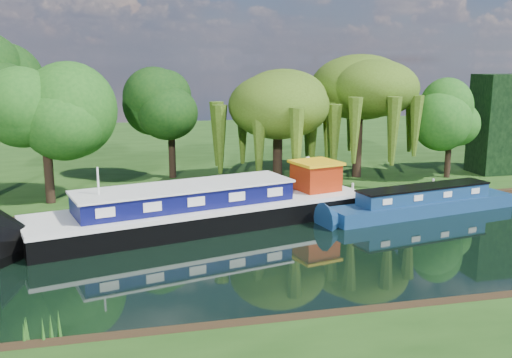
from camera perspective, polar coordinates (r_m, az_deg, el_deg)
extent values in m
plane|color=black|center=(30.64, 10.41, -6.58)|extent=(120.00, 120.00, 0.00)
cube|color=#1B3D10|center=(62.44, -2.04, 3.22)|extent=(120.00, 52.00, 0.45)
cube|color=black|center=(33.53, -5.21, -3.92)|extent=(20.41, 9.28, 1.33)
cube|color=silver|center=(33.33, -5.23, -2.64)|extent=(20.54, 9.40, 0.24)
cube|color=#0B0E43|center=(32.78, -7.04, -1.74)|extent=(12.77, 6.19, 1.05)
cube|color=silver|center=(32.65, -7.07, -0.73)|extent=(13.04, 6.45, 0.13)
cube|color=maroon|center=(36.68, 6.00, 0.23)|extent=(2.97, 2.97, 1.66)
cube|color=#EBAF10|center=(36.50, 6.03, 1.64)|extent=(3.31, 3.31, 0.18)
cylinder|color=silver|center=(31.28, -15.46, -1.23)|extent=(0.11, 0.11, 2.66)
cube|color=navy|center=(37.74, 16.37, -2.78)|extent=(13.36, 4.71, 0.99)
cube|color=navy|center=(37.53, 16.45, -1.44)|extent=(9.37, 3.40, 0.82)
cube|color=black|center=(37.43, 16.49, -0.75)|extent=(9.50, 3.53, 0.11)
cube|color=silver|center=(34.74, 13.01, -2.24)|extent=(0.66, 0.18, 0.35)
cube|color=silver|center=(36.16, 15.93, -1.84)|extent=(0.66, 0.18, 0.35)
cube|color=silver|center=(37.67, 18.62, -1.47)|extent=(0.66, 0.18, 0.35)
cube|color=silver|center=(39.25, 21.10, -1.13)|extent=(0.66, 0.18, 0.35)
imported|color=silver|center=(42.18, 20.89, -2.08)|extent=(2.70, 2.39, 1.32)
cylinder|color=black|center=(42.40, 2.17, 2.67)|extent=(0.62, 0.62, 4.75)
ellipsoid|color=#364D10|center=(41.99, 2.21, 7.30)|extent=(6.64, 6.64, 4.29)
cylinder|color=black|center=(45.68, 10.12, 3.45)|extent=(0.74, 0.74, 5.21)
ellipsoid|color=#364D10|center=(45.29, 10.29, 8.16)|extent=(7.11, 7.11, 4.60)
cylinder|color=black|center=(38.89, -20.15, 2.50)|extent=(0.65, 0.65, 6.60)
ellipsoid|color=#174D13|center=(38.57, -20.43, 6.45)|extent=(5.40, 5.40, 5.40)
cylinder|color=black|center=(45.10, -8.43, 3.90)|extent=(0.49, 0.49, 5.99)
ellipsoid|color=black|center=(44.83, -8.53, 7.00)|extent=(4.79, 4.79, 4.79)
cylinder|color=black|center=(47.26, 18.72, 3.21)|extent=(0.43, 0.43, 5.10)
ellipsoid|color=#174D13|center=(47.01, 18.89, 5.72)|extent=(4.08, 4.08, 4.08)
cube|color=black|center=(51.24, 24.08, 5.07)|extent=(6.00, 3.00, 8.00)
cylinder|color=silver|center=(39.91, 5.18, 0.19)|extent=(0.10, 0.10, 2.20)
sphere|color=white|center=(39.67, 5.22, 2.00)|extent=(0.36, 0.36, 0.36)
cylinder|color=silver|center=(36.09, -9.81, -2.17)|extent=(0.16, 0.16, 1.00)
cylinder|color=silver|center=(36.88, -0.47, -1.69)|extent=(0.16, 0.16, 1.00)
cylinder|color=silver|center=(38.98, 9.63, -1.12)|extent=(0.16, 0.16, 1.00)
cylinder|color=silver|center=(41.63, 17.27, -0.66)|extent=(0.16, 0.16, 1.00)
cone|color=#1E5316|center=(21.26, -20.98, -14.13)|extent=(1.20, 1.20, 1.10)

